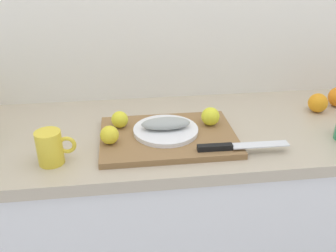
{
  "coord_description": "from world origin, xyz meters",
  "views": [
    {
      "loc": [
        -0.25,
        -1.15,
        1.5
      ],
      "look_at": [
        -0.11,
        -0.07,
        0.95
      ],
      "focal_mm": 39.4,
      "sensor_mm": 36.0,
      "label": 1
    }
  ],
  "objects_px": {
    "white_plate": "(166,130)",
    "coffee_mug_2": "(51,147)",
    "chef_knife": "(232,146)",
    "fish_fillet": "(166,123)",
    "lemon_0": "(210,116)",
    "cutting_board": "(168,137)"
  },
  "relations": [
    {
      "from": "white_plate",
      "to": "lemon_0",
      "type": "bearing_deg",
      "value": 13.05
    },
    {
      "from": "white_plate",
      "to": "chef_knife",
      "type": "bearing_deg",
      "value": -35.72
    },
    {
      "from": "coffee_mug_2",
      "to": "lemon_0",
      "type": "bearing_deg",
      "value": 16.28
    },
    {
      "from": "chef_knife",
      "to": "coffee_mug_2",
      "type": "distance_m",
      "value": 0.55
    },
    {
      "from": "white_plate",
      "to": "cutting_board",
      "type": "bearing_deg",
      "value": -65.87
    },
    {
      "from": "white_plate",
      "to": "coffee_mug_2",
      "type": "bearing_deg",
      "value": -162.3
    },
    {
      "from": "fish_fillet",
      "to": "lemon_0",
      "type": "distance_m",
      "value": 0.17
    },
    {
      "from": "white_plate",
      "to": "lemon_0",
      "type": "height_order",
      "value": "lemon_0"
    },
    {
      "from": "white_plate",
      "to": "fish_fillet",
      "type": "bearing_deg",
      "value": 90.0
    },
    {
      "from": "fish_fillet",
      "to": "coffee_mug_2",
      "type": "bearing_deg",
      "value": -162.3
    },
    {
      "from": "cutting_board",
      "to": "chef_knife",
      "type": "xyz_separation_m",
      "value": [
        0.18,
        -0.12,
        0.02
      ]
    },
    {
      "from": "fish_fillet",
      "to": "chef_knife",
      "type": "relative_size",
      "value": 0.56
    },
    {
      "from": "chef_knife",
      "to": "coffee_mug_2",
      "type": "relative_size",
      "value": 2.49
    },
    {
      "from": "chef_knife",
      "to": "fish_fillet",
      "type": "bearing_deg",
      "value": 145.01
    },
    {
      "from": "lemon_0",
      "to": "cutting_board",
      "type": "bearing_deg",
      "value": -161.88
    },
    {
      "from": "white_plate",
      "to": "coffee_mug_2",
      "type": "distance_m",
      "value": 0.38
    },
    {
      "from": "white_plate",
      "to": "coffee_mug_2",
      "type": "relative_size",
      "value": 1.87
    },
    {
      "from": "fish_fillet",
      "to": "lemon_0",
      "type": "height_order",
      "value": "lemon_0"
    },
    {
      "from": "fish_fillet",
      "to": "coffee_mug_2",
      "type": "distance_m",
      "value": 0.37
    },
    {
      "from": "cutting_board",
      "to": "chef_knife",
      "type": "distance_m",
      "value": 0.22
    },
    {
      "from": "lemon_0",
      "to": "chef_knife",
      "type": "bearing_deg",
      "value": -80.91
    },
    {
      "from": "chef_knife",
      "to": "lemon_0",
      "type": "xyz_separation_m",
      "value": [
        -0.03,
        0.17,
        0.02
      ]
    }
  ]
}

